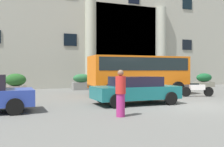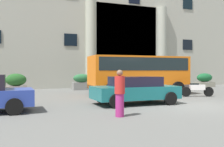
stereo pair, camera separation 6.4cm
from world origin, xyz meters
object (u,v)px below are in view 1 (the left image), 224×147
(hedge_planter_far_east, at_px, (204,80))
(motorcycle_far_end, at_px, (7,96))
(bus_stop_sign, at_px, (182,70))
(hedge_planter_west, at_px, (82,82))
(motorcycle_near_kerb, at_px, (197,89))
(pedestrian_child_trailing, at_px, (121,93))
(parked_estate_mid, at_px, (135,90))
(orange_minibus, at_px, (138,72))
(hedge_planter_entrance_left, at_px, (16,83))

(hedge_planter_far_east, bearing_deg, motorcycle_far_end, -157.31)
(bus_stop_sign, relative_size, hedge_planter_west, 1.79)
(bus_stop_sign, height_order, motorcycle_far_end, bus_stop_sign)
(motorcycle_near_kerb, xyz_separation_m, motorcycle_far_end, (-10.82, -0.14, -0.00))
(hedge_planter_far_east, height_order, pedestrian_child_trailing, pedestrian_child_trailing)
(hedge_planter_far_east, distance_m, motorcycle_near_kerb, 9.87)
(hedge_planter_far_east, height_order, motorcycle_near_kerb, hedge_planter_far_east)
(bus_stop_sign, xyz_separation_m, hedge_planter_west, (-7.41, 3.43, -1.05))
(parked_estate_mid, height_order, motorcycle_near_kerb, parked_estate_mid)
(hedge_planter_far_east, xyz_separation_m, motorcycle_near_kerb, (-6.74, -7.21, -0.19))
(hedge_planter_west, xyz_separation_m, parked_estate_mid, (0.41, -9.40, 0.05))
(hedge_planter_west, height_order, motorcycle_far_end, hedge_planter_west)
(orange_minibus, xyz_separation_m, hedge_planter_far_east, (9.55, 4.82, -0.89))
(hedge_planter_far_east, xyz_separation_m, hedge_planter_entrance_left, (-17.30, -0.02, 0.02))
(orange_minibus, xyz_separation_m, parked_estate_mid, (-2.22, -4.14, -0.85))
(orange_minibus, xyz_separation_m, hedge_planter_west, (-2.63, 5.27, -0.90))
(hedge_planter_far_east, distance_m, parked_estate_mid, 14.79)
(orange_minibus, height_order, hedge_planter_far_east, orange_minibus)
(bus_stop_sign, height_order, parked_estate_mid, bus_stop_sign)
(hedge_planter_entrance_left, distance_m, parked_estate_mid, 10.50)
(hedge_planter_far_east, distance_m, pedestrian_child_trailing, 18.07)
(orange_minibus, bearing_deg, hedge_planter_far_east, 28.99)
(parked_estate_mid, bearing_deg, hedge_planter_west, 91.06)
(hedge_planter_entrance_left, xyz_separation_m, parked_estate_mid, (5.52, -8.93, 0.02))
(bus_stop_sign, relative_size, hedge_planter_far_east, 1.51)
(motorcycle_far_end, bearing_deg, orange_minibus, 29.98)
(hedge_planter_west, xyz_separation_m, hedge_planter_entrance_left, (-5.12, -0.47, 0.03))
(hedge_planter_entrance_left, relative_size, motorcycle_near_kerb, 0.78)
(orange_minibus, relative_size, hedge_planter_west, 4.28)
(bus_stop_sign, xyz_separation_m, hedge_planter_entrance_left, (-12.52, 2.96, -1.02))
(hedge_planter_west, distance_m, motorcycle_far_end, 9.47)
(hedge_planter_west, bearing_deg, hedge_planter_entrance_left, -174.74)
(pedestrian_child_trailing, bearing_deg, orange_minibus, 32.82)
(bus_stop_sign, distance_m, hedge_planter_west, 8.23)
(bus_stop_sign, bearing_deg, pedestrian_child_trailing, -135.37)
(motorcycle_far_end, xyz_separation_m, pedestrian_child_trailing, (3.86, -4.45, 0.37))
(hedge_planter_far_east, relative_size, hedge_planter_entrance_left, 1.18)
(parked_estate_mid, bearing_deg, motorcycle_near_kerb, 17.74)
(bus_stop_sign, distance_m, parked_estate_mid, 9.25)
(parked_estate_mid, height_order, motorcycle_far_end, parked_estate_mid)
(hedge_planter_far_east, bearing_deg, bus_stop_sign, -148.01)
(parked_estate_mid, bearing_deg, orange_minibus, 60.35)
(hedge_planter_far_east, relative_size, pedestrian_child_trailing, 1.11)
(hedge_planter_entrance_left, xyz_separation_m, motorcycle_far_end, (-0.26, -7.32, -0.21))
(orange_minibus, distance_m, hedge_planter_entrance_left, 9.15)
(hedge_planter_entrance_left, bearing_deg, hedge_planter_far_east, 0.07)
(hedge_planter_entrance_left, relative_size, parked_estate_mid, 0.37)
(parked_estate_mid, bearing_deg, hedge_planter_entrance_left, 120.30)
(orange_minibus, relative_size, motorcycle_near_kerb, 3.32)
(hedge_planter_west, relative_size, motorcycle_near_kerb, 0.78)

